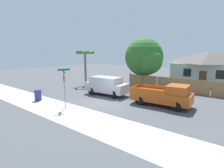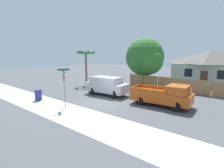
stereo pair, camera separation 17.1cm
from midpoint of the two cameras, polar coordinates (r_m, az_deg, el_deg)
ground_plane at (r=15.45m, az=-2.38°, el=-6.14°), size 80.00×80.00×0.00m
sidewalk_strip at (r=13.11m, az=-13.03°, el=-9.39°), size 36.00×3.20×0.01m
wooden_fence at (r=20.78m, az=22.14°, el=-0.48°), size 13.61×0.12×1.64m
house at (r=28.82m, az=29.42°, el=5.02°), size 9.48×6.81×4.66m
oak_tree at (r=23.30m, az=11.18°, el=8.34°), size 5.21×4.96×6.27m
palm_tree at (r=24.03m, az=-8.34°, el=9.11°), size 2.31×2.51×4.63m
red_suv at (r=18.11m, az=-1.46°, el=-0.40°), size 4.60×2.20×1.88m
orange_pickup at (r=14.98m, az=16.74°, el=-3.59°), size 4.97×2.34×1.83m
stop_sign at (r=14.12m, az=-15.06°, el=0.85°), size 0.96×0.87×3.13m
trash_bin at (r=17.49m, az=-22.66°, el=-3.34°), size 0.64×0.64×0.98m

